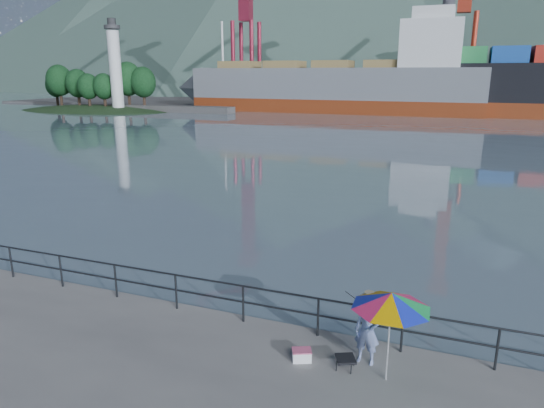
{
  "coord_description": "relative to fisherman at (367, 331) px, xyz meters",
  "views": [
    {
      "loc": [
        5.74,
        -8.68,
        6.27
      ],
      "look_at": [
        0.16,
        6.0,
        2.0
      ],
      "focal_mm": 32.0,
      "sensor_mm": 36.0,
      "label": 1
    }
  ],
  "objects": [
    {
      "name": "beach_umbrella",
      "position": [
        0.51,
        -0.5,
        1.05
      ],
      "size": [
        2.16,
        2.16,
        2.0
      ],
      "color": "white",
      "rests_on": "ground"
    },
    {
      "name": "folding_stool",
      "position": [
        -0.38,
        -0.41,
        -0.64
      ],
      "size": [
        0.54,
        0.54,
        0.27
      ],
      "color": "black",
      "rests_on": "ground"
    },
    {
      "name": "fisherman",
      "position": [
        0.0,
        0.0,
        0.0
      ],
      "size": [
        0.6,
        0.42,
        1.56
      ],
      "primitive_type": "imported",
      "rotation": [
        0.0,
        0.0,
        -0.08
      ],
      "color": "navy",
      "rests_on": "ground"
    },
    {
      "name": "far_dock",
      "position": [
        5.69,
        92.0,
        -0.78
      ],
      "size": [
        200.0,
        40.0,
        0.4
      ],
      "primitive_type": "cube",
      "color": "#514F4C",
      "rests_on": "ground"
    },
    {
      "name": "bulk_carrier",
      "position": [
        -16.94,
        72.12,
        3.39
      ],
      "size": [
        48.27,
        8.35,
        14.5
      ],
      "color": "maroon",
      "rests_on": "ground"
    },
    {
      "name": "harbor_water",
      "position": [
        -4.31,
        129.0,
        -0.78
      ],
      "size": [
        500.0,
        280.0,
        0.0
      ],
      "primitive_type": "cube",
      "color": "slate",
      "rests_on": "ground"
    },
    {
      "name": "guardrail",
      "position": [
        -4.31,
        0.7,
        -0.26
      ],
      "size": [
        22.0,
        0.06,
        1.03
      ],
      "color": "#2D3033",
      "rests_on": "ground"
    },
    {
      "name": "lighthouse_islet",
      "position": [
        -59.28,
        61.0,
        -0.52
      ],
      "size": [
        48.0,
        26.4,
        19.2
      ],
      "color": "#263F1E",
      "rests_on": "ground"
    },
    {
      "name": "cooler_bag",
      "position": [
        -1.36,
        -0.46,
        -0.66
      ],
      "size": [
        0.49,
        0.42,
        0.24
      ],
      "primitive_type": "cube",
      "rotation": [
        0.0,
        0.0,
        0.42
      ],
      "color": "white",
      "rests_on": "ground"
    },
    {
      "name": "fishing_rod",
      "position": [
        -0.42,
        1.12,
        -0.78
      ],
      "size": [
        0.32,
        1.73,
        1.23
      ],
      "primitive_type": "cylinder",
      "rotation": [
        0.96,
        0.0,
        -0.18
      ],
      "color": "black",
      "rests_on": "ground"
    }
  ]
}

